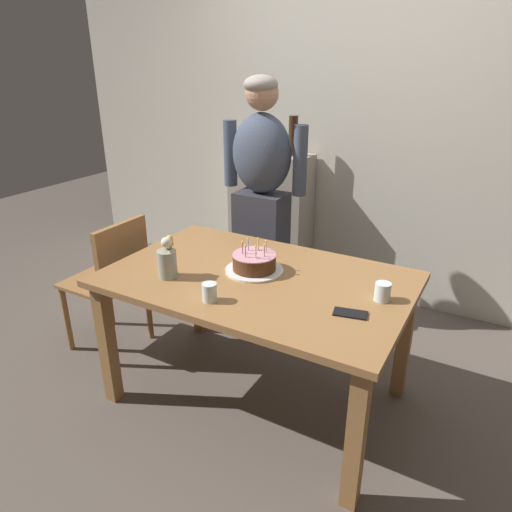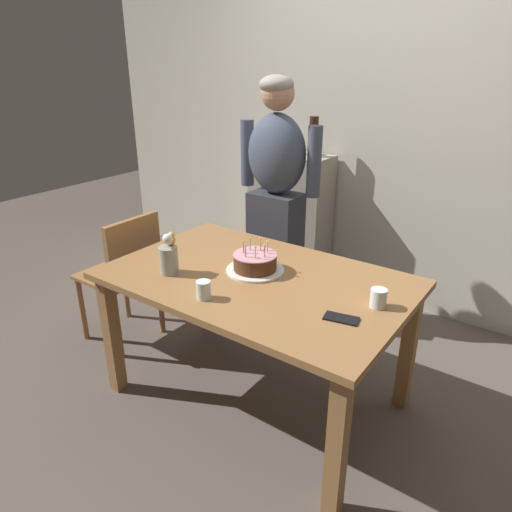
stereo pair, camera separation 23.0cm
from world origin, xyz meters
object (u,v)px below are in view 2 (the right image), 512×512
water_glass_far (378,298)px  dining_chair (126,270)px  person_man_bearded (276,200)px  flower_vase (169,256)px  birthday_cake (255,263)px  water_glass_near (204,290)px  cell_phone (341,318)px

water_glass_far → dining_chair: 1.64m
dining_chair → person_man_bearded: bearing=145.5°
dining_chair → flower_vase: bearing=72.0°
birthday_cake → water_glass_far: bearing=0.9°
water_glass_near → flower_vase: size_ratio=0.40×
water_glass_near → cell_phone: water_glass_near is taller
water_glass_far → flower_vase: flower_vase is taller
flower_vase → water_glass_far: bearing=15.6°
cell_phone → person_man_bearded: bearing=123.4°
cell_phone → dining_chair: (-1.53, 0.11, -0.23)m
flower_vase → dining_chair: bearing=162.0°
flower_vase → water_glass_near: bearing=-18.2°
water_glass_far → person_man_bearded: 1.29m
water_glass_near → dining_chair: (-0.94, 0.31, -0.27)m
birthday_cake → water_glass_far: birthday_cake is taller
water_glass_far → cell_phone: water_glass_far is taller
water_glass_near → person_man_bearded: size_ratio=0.05×
birthday_cake → water_glass_far: 0.66m
cell_phone → dining_chair: 1.55m
flower_vase → person_man_bearded: 1.04m
flower_vase → dining_chair: flower_vase is taller
person_man_bearded → dining_chair: person_man_bearded is taller
birthday_cake → water_glass_far: (0.66, 0.01, -0.00)m
dining_chair → cell_phone: bearing=85.8°
cell_phone → flower_vase: 0.92m
water_glass_far → flower_vase: bearing=-164.4°
water_glass_near → dining_chair: size_ratio=0.10×
water_glass_far → birthday_cake: bearing=-179.1°
birthday_cake → water_glass_near: 0.38m
cell_phone → flower_vase: (-0.91, -0.09, 0.09)m
cell_phone → dining_chair: bearing=164.0°
flower_vase → cell_phone: bearing=5.6°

